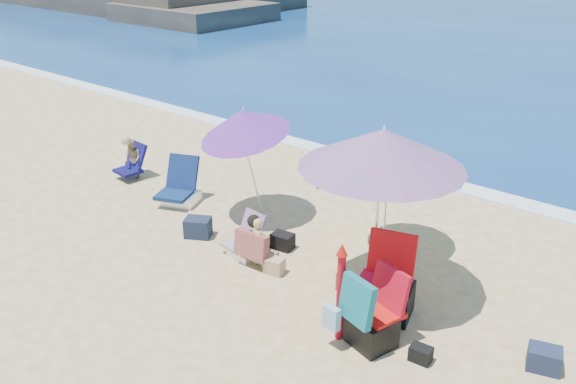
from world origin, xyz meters
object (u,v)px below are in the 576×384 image
Objects in this scene: furled_umbrella at (341,287)px; person_center at (256,243)px; chair_navy at (180,191)px; person_left at (132,159)px; umbrella_blue at (242,123)px; camp_chair_right at (370,319)px; umbrella_striped at (394,150)px; chair_rainbow at (246,244)px; camp_chair_left at (388,292)px; umbrella_turquoise at (382,149)px.

furled_umbrella is 1.64× the size of person_center.
person_left is (-1.58, 0.18, 0.18)m from chair_navy.
camp_chair_right is at bearing -23.93° from umbrella_blue.
umbrella_striped is 1.88× the size of camp_chair_right.
person_center is at bearing -40.92° from umbrella_blue.
chair_navy is 2.24m from chair_rainbow.
camp_chair_right is (4.71, -1.21, 0.14)m from chair_navy.
camp_chair_right is at bearing -11.81° from person_center.
umbrella_blue is at bearing 133.77° from chair_rainbow.
umbrella_striped is 2.98× the size of chair_rainbow.
chair_rainbow is 0.63× the size of camp_chair_right.
furled_umbrella reaches higher than person_center.
chair_navy is at bearing -6.37° from person_left.
person_left is (-4.10, 0.93, 0.02)m from person_center.
camp_chair_left reaches higher than chair_rainbow.
chair_rainbow is 0.59× the size of camp_chair_left.
chair_rainbow is (0.86, -0.90, -1.49)m from umbrella_blue.
camp_chair_right is at bearing 21.49° from furled_umbrella.
umbrella_turquoise is 1.40m from umbrella_striped.
umbrella_blue is 2.06m from person_center.
camp_chair_right is (2.56, -0.62, 0.19)m from chair_rainbow.
person_center is (0.36, -0.16, 0.22)m from chair_rainbow.
umbrella_striped reaches higher than chair_navy.
umbrella_blue is 3.62m from furled_umbrella.
umbrella_blue is 2.09× the size of camp_chair_right.
camp_chair_right reaches higher than chair_rainbow.
person_left is at bearing 167.54° from camp_chair_right.
chair_navy is (-1.30, -0.30, -1.44)m from umbrella_blue.
umbrella_turquoise is 6.04m from person_left.
camp_chair_right is (0.34, 0.13, -0.35)m from furled_umbrella.
chair_navy is 4.59m from camp_chair_left.
person_left is at bearing 173.63° from chair_navy.
person_left is (-5.28, -0.72, -1.19)m from umbrella_striped.
person_left reaches higher than person_center.
chair_navy is at bearing 163.30° from person_center.
umbrella_striped is 2.50m from furled_umbrella.
umbrella_turquoise is 2.00m from camp_chair_right.
umbrella_blue is at bearing 139.08° from person_center.
umbrella_striped is 4.05m from chair_navy.
camp_chair_left is at bearing 103.06° from camp_chair_right.
camp_chair_left is 0.68m from camp_chair_right.
chair_rainbow is 2.41m from camp_chair_left.
person_center is at bearing -165.45° from umbrella_turquoise.
chair_rainbow is (-2.05, -0.28, -1.90)m from umbrella_turquoise.
camp_chair_left reaches higher than camp_chair_right.
person_left is at bearing 168.34° from chair_rainbow.
chair_navy is at bearing -166.41° from umbrella_striped.
umbrella_blue reaches higher than person_center.
furled_umbrella is at bearing -17.62° from person_center.
umbrella_turquoise reaches higher than camp_chair_right.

